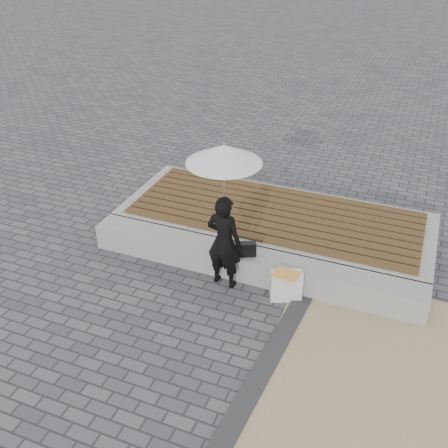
{
  "coord_description": "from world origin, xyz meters",
  "views": [
    {
      "loc": [
        2.0,
        -4.38,
        4.73
      ],
      "look_at": [
        -0.29,
        1.29,
        1.0
      ],
      "focal_mm": 42.33,
      "sensor_mm": 36.0,
      "label": 1
    }
  ],
  "objects_px": {
    "canvas_tote": "(286,286)",
    "seating_ledge": "(250,264)",
    "handbag": "(245,249)",
    "woman": "(224,242)",
    "parasol": "(224,154)"
  },
  "relations": [
    {
      "from": "parasol",
      "to": "canvas_tote",
      "type": "bearing_deg",
      "value": -0.94
    },
    {
      "from": "seating_ledge",
      "to": "parasol",
      "type": "distance_m",
      "value": 1.88
    },
    {
      "from": "seating_ledge",
      "to": "canvas_tote",
      "type": "relative_size",
      "value": 11.06
    },
    {
      "from": "woman",
      "to": "handbag",
      "type": "height_order",
      "value": "woman"
    },
    {
      "from": "seating_ledge",
      "to": "canvas_tote",
      "type": "bearing_deg",
      "value": -26.83
    },
    {
      "from": "seating_ledge",
      "to": "parasol",
      "type": "xyz_separation_m",
      "value": [
        -0.29,
        -0.31,
        1.83
      ]
    },
    {
      "from": "parasol",
      "to": "canvas_tote",
      "type": "relative_size",
      "value": 2.78
    },
    {
      "from": "seating_ledge",
      "to": "handbag",
      "type": "bearing_deg",
      "value": -116.91
    },
    {
      "from": "woman",
      "to": "parasol",
      "type": "distance_m",
      "value": 1.32
    },
    {
      "from": "woman",
      "to": "parasol",
      "type": "bearing_deg",
      "value": -0.0
    },
    {
      "from": "handbag",
      "to": "canvas_tote",
      "type": "distance_m",
      "value": 0.78
    },
    {
      "from": "canvas_tote",
      "to": "seating_ledge",
      "type": "bearing_deg",
      "value": 130.46
    },
    {
      "from": "seating_ledge",
      "to": "handbag",
      "type": "distance_m",
      "value": 0.33
    },
    {
      "from": "parasol",
      "to": "woman",
      "type": "bearing_deg",
      "value": 0.0
    },
    {
      "from": "parasol",
      "to": "canvas_tote",
      "type": "height_order",
      "value": "parasol"
    }
  ]
}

